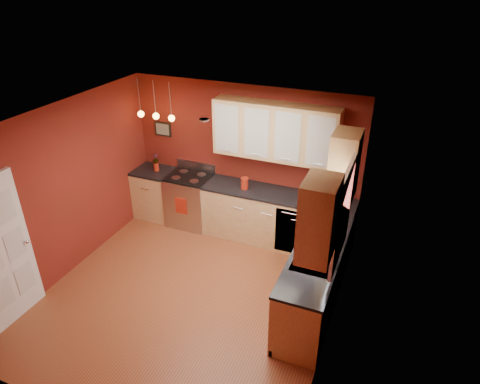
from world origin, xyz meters
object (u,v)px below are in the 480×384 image
at_px(sink, 315,260).
at_px(coffee_maker, 329,196).
at_px(soap_pump, 327,259).
at_px(gas_range, 190,199).
at_px(red_canister, 245,183).

xyz_separation_m(sink, coffee_maker, (-0.14, 1.50, 0.16)).
bearing_deg(coffee_maker, sink, -67.84).
bearing_deg(sink, soap_pump, -24.57).
relative_size(coffee_maker, soap_pump, 1.48).
height_order(gas_range, sink, sink).
distance_m(coffee_maker, soap_pump, 1.61).
bearing_deg(red_canister, gas_range, 177.57).
height_order(sink, coffee_maker, coffee_maker).
bearing_deg(sink, coffee_maker, 95.50).
bearing_deg(gas_range, red_canister, -2.43).
relative_size(red_canister, soap_pump, 1.03).
bearing_deg(sink, gas_range, 150.22).
distance_m(gas_range, sink, 3.05).
distance_m(gas_range, soap_pump, 3.25).
relative_size(gas_range, soap_pump, 5.80).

